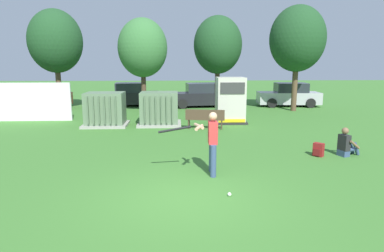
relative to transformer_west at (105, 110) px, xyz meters
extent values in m
plane|color=#3D752D|center=(3.62, -8.91, -0.79)|extent=(96.00, 96.00, 0.00)
cube|color=white|center=(-4.49, 1.59, 0.21)|extent=(4.80, 0.12, 2.00)
cube|color=#9E9B93|center=(0.00, 0.01, -0.73)|extent=(2.10, 1.70, 0.12)
cube|color=#607A5B|center=(0.00, 0.01, 0.08)|extent=(1.80, 1.40, 1.50)
cube|color=#52684E|center=(-0.64, -0.75, 0.08)|extent=(0.06, 0.12, 1.27)
cube|color=#52684E|center=(-0.38, -0.75, 0.08)|extent=(0.06, 0.12, 1.27)
cube|color=#52684E|center=(-0.13, -0.75, 0.08)|extent=(0.06, 0.12, 1.27)
cube|color=#52684E|center=(0.13, -0.75, 0.08)|extent=(0.06, 0.12, 1.27)
cube|color=#52684E|center=(0.38, -0.75, 0.08)|extent=(0.06, 0.12, 1.27)
cube|color=#52684E|center=(0.64, -0.75, 0.08)|extent=(0.06, 0.12, 1.27)
cube|color=#9E9B93|center=(2.59, 0.11, -0.73)|extent=(2.10, 1.70, 0.12)
cube|color=#607A5B|center=(2.59, 0.11, 0.08)|extent=(1.80, 1.40, 1.50)
cube|color=#52684E|center=(1.96, -0.65, 0.08)|extent=(0.06, 0.12, 1.27)
cube|color=#52684E|center=(2.21, -0.65, 0.08)|extent=(0.06, 0.12, 1.27)
cube|color=#52684E|center=(2.47, -0.65, 0.08)|extent=(0.06, 0.12, 1.27)
cube|color=#52684E|center=(2.72, -0.65, 0.08)|extent=(0.06, 0.12, 1.27)
cube|color=#52684E|center=(2.98, -0.65, 0.08)|extent=(0.06, 0.12, 1.27)
cube|color=#52684E|center=(3.23, -0.65, 0.08)|extent=(0.06, 0.12, 1.27)
cube|color=#262626|center=(6.16, 0.59, -0.74)|extent=(1.60, 1.40, 0.10)
cube|color=beige|center=(6.16, 0.59, 0.41)|extent=(1.40, 1.20, 2.20)
cube|color=#383838|center=(6.16, -0.03, 1.02)|extent=(1.19, 0.04, 0.55)
cube|color=yellow|center=(6.16, -0.03, -0.59)|extent=(1.33, 0.04, 0.16)
cube|color=#4C3828|center=(4.76, -0.91, -0.34)|extent=(1.84, 0.70, 0.05)
cube|color=#4C3828|center=(4.73, -1.09, -0.09)|extent=(1.78, 0.34, 0.44)
cylinder|color=#4C3828|center=(4.03, -0.65, -0.58)|extent=(0.06, 0.06, 0.42)
cylinder|color=#4C3828|center=(5.54, -0.90, -0.58)|extent=(0.06, 0.06, 0.42)
cylinder|color=#4C3828|center=(3.98, -0.92, -0.58)|extent=(0.06, 0.06, 0.42)
cylinder|color=#4C3828|center=(5.49, -1.18, -0.58)|extent=(0.06, 0.06, 0.42)
cylinder|color=#384C75|center=(4.41, -7.53, -0.35)|extent=(0.16, 0.16, 0.88)
cylinder|color=#384C75|center=(4.42, -7.05, -0.35)|extent=(0.16, 0.16, 0.88)
cube|color=red|center=(4.41, -7.29, 0.39)|extent=(0.25, 0.40, 0.60)
sphere|color=tan|center=(4.41, -7.29, 0.84)|extent=(0.23, 0.23, 0.23)
cylinder|color=tan|center=(4.04, -7.37, 0.55)|extent=(0.27, 0.54, 0.09)
cylinder|color=tan|center=(4.04, -7.19, 0.55)|extent=(0.26, 0.54, 0.09)
cylinder|color=black|center=(3.36, -7.27, 0.48)|extent=(0.85, 0.08, 0.21)
sphere|color=black|center=(3.78, -7.28, 0.55)|extent=(0.08, 0.08, 0.08)
sphere|color=white|center=(4.64, -8.86, -0.74)|extent=(0.09, 0.09, 0.09)
cube|color=#384C75|center=(8.93, -5.70, -0.69)|extent=(0.34, 0.40, 0.20)
cube|color=#262628|center=(8.93, -5.70, -0.33)|extent=(0.33, 0.41, 0.52)
sphere|color=brown|center=(8.93, -5.70, 0.06)|extent=(0.22, 0.22, 0.22)
cylinder|color=#384C75|center=(9.11, -5.54, -0.57)|extent=(0.47, 0.27, 0.13)
cylinder|color=#384C75|center=(9.32, -5.46, -0.56)|extent=(0.32, 0.21, 0.46)
cylinder|color=#384C75|center=(9.18, -5.72, -0.57)|extent=(0.47, 0.27, 0.13)
cylinder|color=#384C75|center=(9.39, -5.65, -0.56)|extent=(0.32, 0.21, 0.46)
cylinder|color=brown|center=(9.06, -5.41, -0.37)|extent=(0.42, 0.21, 0.32)
cylinder|color=brown|center=(9.21, -5.85, -0.37)|extent=(0.42, 0.21, 0.32)
cube|color=maroon|center=(8.10, -5.68, -0.57)|extent=(0.37, 0.37, 0.44)
cube|color=maroon|center=(8.01, -5.77, -0.63)|extent=(0.20, 0.20, 0.22)
cylinder|color=brown|center=(-4.04, 5.56, 0.54)|extent=(0.33, 0.33, 2.66)
ellipsoid|color=#1E4723|center=(-4.04, 5.56, 3.53)|extent=(3.28, 3.28, 3.89)
cylinder|color=#4C3828|center=(1.44, 4.47, 0.41)|extent=(0.29, 0.29, 2.40)
ellipsoid|color=#387038|center=(1.44, 4.47, 3.09)|extent=(2.95, 2.95, 3.50)
cylinder|color=#4C3828|center=(6.16, 6.10, 0.49)|extent=(0.31, 0.31, 2.55)
ellipsoid|color=#1E4723|center=(6.16, 6.10, 3.35)|extent=(3.14, 3.14, 3.73)
cylinder|color=brown|center=(10.85, 4.54, 0.58)|extent=(0.34, 0.34, 2.74)
ellipsoid|color=#1E4723|center=(10.85, 4.54, 3.65)|extent=(3.37, 3.37, 4.00)
cube|color=maroon|center=(-5.86, 6.64, -0.21)|extent=(4.32, 2.03, 0.80)
cube|color=#262B33|center=(-5.71, 6.65, 0.51)|extent=(2.22, 1.72, 0.64)
cylinder|color=black|center=(-7.09, 5.69, -0.47)|extent=(0.66, 0.27, 0.64)
cylinder|color=black|center=(-7.23, 7.38, -0.47)|extent=(0.66, 0.27, 0.64)
cylinder|color=black|center=(-4.50, 5.90, -0.47)|extent=(0.66, 0.27, 0.64)
cylinder|color=black|center=(-4.63, 7.59, -0.47)|extent=(0.66, 0.27, 0.64)
cube|color=black|center=(0.11, 7.41, -0.21)|extent=(4.34, 2.09, 0.80)
cube|color=#262B33|center=(0.26, 7.42, 0.51)|extent=(2.24, 1.75, 0.64)
cylinder|color=black|center=(-1.10, 6.44, -0.47)|extent=(0.66, 0.28, 0.64)
cylinder|color=black|center=(-1.26, 8.13, -0.47)|extent=(0.66, 0.28, 0.64)
cylinder|color=black|center=(1.49, 6.68, -0.47)|extent=(0.66, 0.28, 0.64)
cylinder|color=black|center=(1.33, 8.37, -0.47)|extent=(0.66, 0.28, 0.64)
cube|color=black|center=(5.06, 6.78, -0.21)|extent=(4.35, 2.12, 0.80)
cube|color=#262B33|center=(5.21, 6.79, 0.51)|extent=(2.25, 1.77, 0.64)
cylinder|color=black|center=(3.85, 5.80, -0.47)|extent=(0.66, 0.28, 0.64)
cylinder|color=black|center=(3.68, 7.49, -0.47)|extent=(0.66, 0.28, 0.64)
cylinder|color=black|center=(6.44, 6.06, -0.47)|extent=(0.66, 0.28, 0.64)
cylinder|color=black|center=(6.27, 7.75, -0.47)|extent=(0.66, 0.28, 0.64)
cube|color=#B2B2B7|center=(11.25, 6.78, -0.21)|extent=(4.31, 2.00, 0.80)
cube|color=#262B33|center=(11.40, 6.77, 0.51)|extent=(2.21, 1.71, 0.64)
cylinder|color=black|center=(9.90, 6.03, -0.47)|extent=(0.65, 0.27, 0.64)
cylinder|color=black|center=(10.02, 7.72, -0.47)|extent=(0.65, 0.27, 0.64)
cylinder|color=black|center=(12.49, 5.84, -0.47)|extent=(0.65, 0.27, 0.64)
cylinder|color=black|center=(12.61, 7.54, -0.47)|extent=(0.65, 0.27, 0.64)
camera|label=1|loc=(3.43, -16.08, 2.28)|focal=31.14mm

